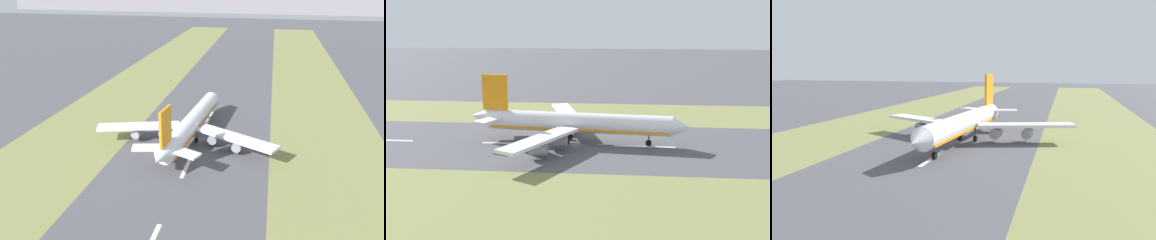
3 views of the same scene
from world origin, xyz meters
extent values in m
plane|color=#4C4C51|center=(0.00, 0.00, 0.00)|extent=(800.00, 800.00, 0.00)
cube|color=olive|center=(-45.00, 0.00, 0.00)|extent=(40.00, 600.00, 0.01)
cube|color=olive|center=(45.00, 0.00, 0.00)|extent=(40.00, 600.00, 0.01)
cube|color=silver|center=(0.00, -19.50, 0.01)|extent=(1.20, 18.00, 0.01)
cube|color=silver|center=(0.00, 20.50, 0.01)|extent=(1.20, 18.00, 0.01)
cylinder|color=white|center=(-2.84, 0.50, 6.20)|extent=(11.13, 56.31, 6.00)
cone|color=white|center=(-0.03, 30.87, 6.20)|extent=(6.32, 5.52, 5.88)
cone|color=white|center=(-5.70, -30.37, 7.00)|extent=(5.63, 6.44, 5.10)
cube|color=orange|center=(-2.84, 0.50, 4.55)|extent=(10.63, 54.06, 0.70)
cube|color=white|center=(-20.93, -5.07, 5.30)|extent=(29.50, 14.09, 0.90)
cube|color=white|center=(13.92, -8.30, 5.30)|extent=(28.52, 18.63, 0.90)
cylinder|color=#93939E|center=(-12.17, -2.65, 2.85)|extent=(3.63, 5.07, 3.20)
cylinder|color=#93939E|center=(-21.46, -5.31, 2.85)|extent=(3.63, 5.07, 3.20)
cylinder|color=#93939E|center=(5.75, -4.31, 2.85)|extent=(3.63, 5.07, 3.20)
cylinder|color=#93939E|center=(14.39, -8.62, 2.85)|extent=(3.63, 5.07, 3.20)
cube|color=orange|center=(-5.24, -25.39, 14.70)|extent=(1.53, 8.04, 11.00)
cube|color=white|center=(-10.72, -24.88, 7.20)|extent=(10.72, 6.49, 0.60)
cube|color=white|center=(0.24, -25.89, 7.20)|extent=(10.92, 7.99, 0.60)
cylinder|color=#59595E|center=(-0.88, 21.69, 2.50)|extent=(0.50, 0.50, 3.20)
cylinder|color=black|center=(-0.88, 21.69, 0.90)|extent=(1.06, 1.88, 1.80)
cylinder|color=#59595E|center=(-5.71, -2.25, 2.50)|extent=(0.50, 0.50, 3.20)
cylinder|color=black|center=(-5.71, -2.25, 0.90)|extent=(1.06, 1.88, 1.80)
cylinder|color=#59595E|center=(-0.53, -2.72, 2.50)|extent=(0.50, 0.50, 3.20)
cylinder|color=black|center=(-0.53, -2.72, 0.90)|extent=(1.06, 1.88, 1.80)
camera|label=1|loc=(22.82, -121.32, 55.78)|focal=35.00mm
camera|label=2|loc=(128.37, 12.17, 37.69)|focal=42.00mm
camera|label=3|loc=(-32.10, 108.24, 23.34)|focal=35.00mm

